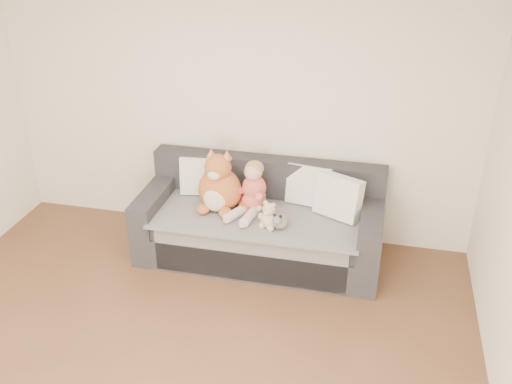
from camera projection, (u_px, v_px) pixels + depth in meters
room_shell at (148, 214)px, 3.47m from camera, size 5.00×5.00×5.00m
sofa at (261, 225)px, 5.28m from camera, size 2.20×0.94×0.85m
cushion_left at (201, 175)px, 5.42m from camera, size 0.42×0.25×0.37m
cushion_right_back at (309, 185)px, 5.23m from camera, size 0.43×0.25×0.39m
cushion_right_front at (338, 197)px, 5.02m from camera, size 0.46×0.34×0.39m
toddler at (252, 191)px, 5.09m from camera, size 0.34×0.49×0.48m
plush_cat at (219, 187)px, 5.12m from camera, size 0.48×0.41×0.61m
teddy_bear at (269, 217)px, 4.88m from camera, size 0.19×0.16×0.25m
plush_cow at (280, 221)px, 4.88m from camera, size 0.13×0.21×0.17m
sippy_cup at (270, 219)px, 4.94m from camera, size 0.10×0.07×0.11m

